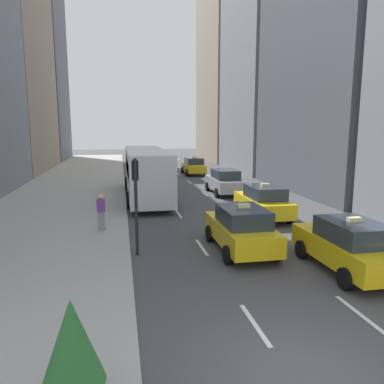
{
  "coord_description": "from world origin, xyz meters",
  "views": [
    {
      "loc": [
        -3.25,
        -5.92,
        4.67
      ],
      "look_at": [
        0.39,
        13.19,
        1.34
      ],
      "focal_mm": 35.0,
      "sensor_mm": 36.0,
      "label": 1
    }
  ],
  "objects_px": {
    "taxi_third": "(241,228)",
    "sedan_black_near": "(224,181)",
    "taxi_second": "(263,202)",
    "taxi_fourth": "(349,245)",
    "planter_with_shrub": "(73,356)",
    "traffic_light_pole": "(136,191)",
    "taxi_lead": "(194,166)",
    "pedestrian_mid_block": "(101,210)",
    "city_bus": "(146,172)"
  },
  "relations": [
    {
      "from": "taxi_fourth",
      "to": "city_bus",
      "type": "bearing_deg",
      "value": 111.11
    },
    {
      "from": "taxi_third",
      "to": "traffic_light_pole",
      "type": "height_order",
      "value": "traffic_light_pole"
    },
    {
      "from": "planter_with_shrub",
      "to": "traffic_light_pole",
      "type": "distance_m",
      "value": 8.24
    },
    {
      "from": "planter_with_shrub",
      "to": "pedestrian_mid_block",
      "type": "bearing_deg",
      "value": 90.51
    },
    {
      "from": "taxi_third",
      "to": "sedan_black_near",
      "type": "bearing_deg",
      "value": 77.21
    },
    {
      "from": "pedestrian_mid_block",
      "to": "planter_with_shrub",
      "type": "bearing_deg",
      "value": -89.49
    },
    {
      "from": "planter_with_shrub",
      "to": "pedestrian_mid_block",
      "type": "distance_m",
      "value": 11.12
    },
    {
      "from": "traffic_light_pole",
      "to": "taxi_lead",
      "type": "bearing_deg",
      "value": 74.02
    },
    {
      "from": "planter_with_shrub",
      "to": "traffic_light_pole",
      "type": "xyz_separation_m",
      "value": [
        1.33,
        8.03,
        1.26
      ]
    },
    {
      "from": "taxi_third",
      "to": "taxi_fourth",
      "type": "height_order",
      "value": "same"
    },
    {
      "from": "pedestrian_mid_block",
      "to": "traffic_light_pole",
      "type": "distance_m",
      "value": 3.65
    },
    {
      "from": "taxi_lead",
      "to": "pedestrian_mid_block",
      "type": "distance_m",
      "value": 22.05
    },
    {
      "from": "taxi_fourth",
      "to": "city_bus",
      "type": "height_order",
      "value": "city_bus"
    },
    {
      "from": "taxi_lead",
      "to": "taxi_second",
      "type": "distance_m",
      "value": 19.05
    },
    {
      "from": "traffic_light_pole",
      "to": "sedan_black_near",
      "type": "bearing_deg",
      "value": 60.62
    },
    {
      "from": "taxi_second",
      "to": "pedestrian_mid_block",
      "type": "height_order",
      "value": "taxi_second"
    },
    {
      "from": "pedestrian_mid_block",
      "to": "city_bus",
      "type": "bearing_deg",
      "value": 73.09
    },
    {
      "from": "sedan_black_near",
      "to": "traffic_light_pole",
      "type": "relative_size",
      "value": 1.27
    },
    {
      "from": "city_bus",
      "to": "planter_with_shrub",
      "type": "height_order",
      "value": "city_bus"
    },
    {
      "from": "taxi_third",
      "to": "taxi_lead",
      "type": "bearing_deg",
      "value": 83.32
    },
    {
      "from": "sedan_black_near",
      "to": "pedestrian_mid_block",
      "type": "xyz_separation_m",
      "value": [
        -8.18,
        -8.9,
        0.17
      ]
    },
    {
      "from": "taxi_lead",
      "to": "planter_with_shrub",
      "type": "height_order",
      "value": "planter_with_shrub"
    },
    {
      "from": "taxi_lead",
      "to": "planter_with_shrub",
      "type": "relative_size",
      "value": 2.26
    },
    {
      "from": "sedan_black_near",
      "to": "planter_with_shrub",
      "type": "height_order",
      "value": "planter_with_shrub"
    },
    {
      "from": "sedan_black_near",
      "to": "pedestrian_mid_block",
      "type": "relative_size",
      "value": 2.77
    },
    {
      "from": "taxi_lead",
      "to": "pedestrian_mid_block",
      "type": "xyz_separation_m",
      "value": [
        -8.18,
        -20.48,
        0.19
      ]
    },
    {
      "from": "taxi_second",
      "to": "taxi_fourth",
      "type": "height_order",
      "value": "same"
    },
    {
      "from": "sedan_black_near",
      "to": "planter_with_shrub",
      "type": "bearing_deg",
      "value": -111.98
    },
    {
      "from": "sedan_black_near",
      "to": "city_bus",
      "type": "relative_size",
      "value": 0.39
    },
    {
      "from": "taxi_fourth",
      "to": "traffic_light_pole",
      "type": "bearing_deg",
      "value": 155.96
    },
    {
      "from": "taxi_third",
      "to": "taxi_fourth",
      "type": "distance_m",
      "value": 3.86
    },
    {
      "from": "city_bus",
      "to": "pedestrian_mid_block",
      "type": "relative_size",
      "value": 7.04
    },
    {
      "from": "taxi_second",
      "to": "taxi_fourth",
      "type": "relative_size",
      "value": 1.0
    },
    {
      "from": "pedestrian_mid_block",
      "to": "traffic_light_pole",
      "type": "xyz_separation_m",
      "value": [
        1.43,
        -3.08,
        1.34
      ]
    },
    {
      "from": "taxi_second",
      "to": "taxi_third",
      "type": "distance_m",
      "value": 5.61
    },
    {
      "from": "sedan_black_near",
      "to": "city_bus",
      "type": "xyz_separation_m",
      "value": [
        -5.61,
        -0.46,
        0.89
      ]
    },
    {
      "from": "taxi_second",
      "to": "city_bus",
      "type": "xyz_separation_m",
      "value": [
        -5.61,
        7.01,
        0.91
      ]
    },
    {
      "from": "city_bus",
      "to": "traffic_light_pole",
      "type": "height_order",
      "value": "traffic_light_pole"
    },
    {
      "from": "taxi_third",
      "to": "sedan_black_near",
      "type": "xyz_separation_m",
      "value": [
        2.8,
        12.33,
        0.02
      ]
    },
    {
      "from": "taxi_lead",
      "to": "planter_with_shrub",
      "type": "bearing_deg",
      "value": -104.34
    },
    {
      "from": "taxi_lead",
      "to": "traffic_light_pole",
      "type": "height_order",
      "value": "traffic_light_pole"
    },
    {
      "from": "taxi_second",
      "to": "pedestrian_mid_block",
      "type": "xyz_separation_m",
      "value": [
        -8.18,
        -1.43,
        0.19
      ]
    },
    {
      "from": "sedan_black_near",
      "to": "taxi_second",
      "type": "bearing_deg",
      "value": -90.0
    },
    {
      "from": "taxi_third",
      "to": "planter_with_shrub",
      "type": "distance_m",
      "value": 9.33
    },
    {
      "from": "taxi_second",
      "to": "taxi_fourth",
      "type": "xyz_separation_m",
      "value": [
        0.0,
        -7.53,
        0.0
      ]
    },
    {
      "from": "sedan_black_near",
      "to": "pedestrian_mid_block",
      "type": "distance_m",
      "value": 12.09
    },
    {
      "from": "taxi_lead",
      "to": "traffic_light_pole",
      "type": "relative_size",
      "value": 1.22
    },
    {
      "from": "planter_with_shrub",
      "to": "traffic_light_pole",
      "type": "bearing_deg",
      "value": 80.61
    },
    {
      "from": "taxi_lead",
      "to": "taxi_second",
      "type": "bearing_deg",
      "value": -90.0
    },
    {
      "from": "taxi_fourth",
      "to": "traffic_light_pole",
      "type": "distance_m",
      "value": 7.55
    }
  ]
}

